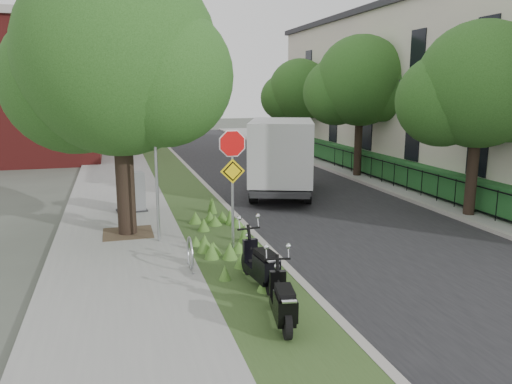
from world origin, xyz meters
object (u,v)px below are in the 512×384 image
at_px(scooter_near, 283,307).
at_px(box_truck, 282,153).
at_px(scooter_far, 262,269).
at_px(utility_cabinet, 131,193).
at_px(sign_assembly, 232,165).

bearing_deg(scooter_near, box_truck, 71.37).
xyz_separation_m(scooter_far, utility_cabinet, (-2.37, 7.65, 0.23)).
relative_size(sign_assembly, scooter_far, 1.82).
bearing_deg(scooter_far, scooter_near, -95.13).
xyz_separation_m(sign_assembly, utility_cabinet, (-2.38, 4.95, -1.57)).
relative_size(box_truck, utility_cabinet, 4.61).
distance_m(box_truck, utility_cabinet, 6.24).
height_order(sign_assembly, utility_cabinet, sign_assembly).
distance_m(scooter_far, utility_cabinet, 8.01).
relative_size(sign_assembly, utility_cabinet, 2.43).
distance_m(sign_assembly, box_truck, 7.52).
bearing_deg(utility_cabinet, box_truck, 15.38).
relative_size(scooter_near, scooter_far, 0.93).
distance_m(scooter_far, box_truck, 10.02).
height_order(sign_assembly, box_truck, sign_assembly).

